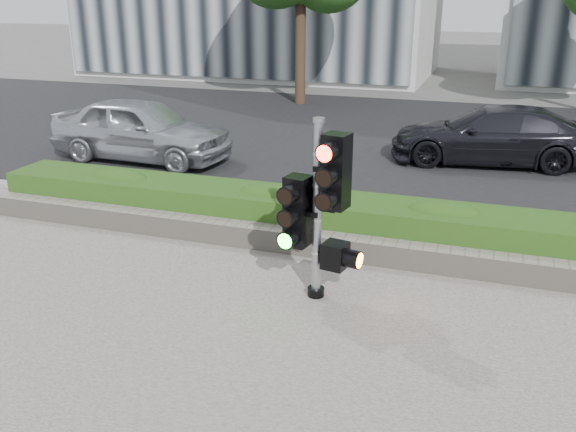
{
  "coord_description": "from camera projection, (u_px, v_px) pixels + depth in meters",
  "views": [
    {
      "loc": [
        2.03,
        -6.14,
        3.7
      ],
      "look_at": [
        -0.25,
        0.6,
        1.09
      ],
      "focal_mm": 38.0,
      "sensor_mm": 36.0,
      "label": 1
    }
  ],
  "objects": [
    {
      "name": "car_dark",
      "position": [
        491.0,
        135.0,
        13.81
      ],
      "size": [
        4.63,
        2.29,
        1.29
      ],
      "primitive_type": "imported",
      "rotation": [
        0.0,
        0.0,
        -1.46
      ],
      "color": "black",
      "rests_on": "road"
    },
    {
      "name": "car_silver",
      "position": [
        141.0,
        129.0,
        14.04
      ],
      "size": [
        4.31,
        1.89,
        1.44
      ],
      "primitive_type": "imported",
      "rotation": [
        0.0,
        0.0,
        1.53
      ],
      "color": "#B5B8BD",
      "rests_on": "road"
    },
    {
      "name": "curb",
      "position": [
        351.0,
        226.0,
        10.12
      ],
      "size": [
        60.0,
        0.25,
        0.12
      ],
      "primitive_type": "cube",
      "color": "gray",
      "rests_on": "ground"
    },
    {
      "name": "stone_wall",
      "position": [
        332.0,
        246.0,
        8.96
      ],
      "size": [
        12.0,
        0.32,
        0.34
      ],
      "primitive_type": "cube",
      "color": "gray",
      "rests_on": "sidewalk"
    },
    {
      "name": "ground",
      "position": [
        292.0,
        319.0,
        7.34
      ],
      "size": [
        120.0,
        120.0,
        0.0
      ],
      "primitive_type": "plane",
      "color": "#51514C",
      "rests_on": "ground"
    },
    {
      "name": "hedge",
      "position": [
        343.0,
        220.0,
        9.48
      ],
      "size": [
        12.0,
        1.0,
        0.68
      ],
      "primitive_type": "cube",
      "color": "#3F7724",
      "rests_on": "sidewalk"
    },
    {
      "name": "traffic_signal",
      "position": [
        321.0,
        201.0,
        7.43
      ],
      "size": [
        0.83,
        0.66,
        2.31
      ],
      "rotation": [
        0.0,
        0.0,
        -0.19
      ],
      "color": "black",
      "rests_on": "sidewalk"
    },
    {
      "name": "road",
      "position": [
        410.0,
        140.0,
        16.23
      ],
      "size": [
        60.0,
        13.0,
        0.02
      ],
      "primitive_type": "cube",
      "color": "black",
      "rests_on": "ground"
    }
  ]
}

